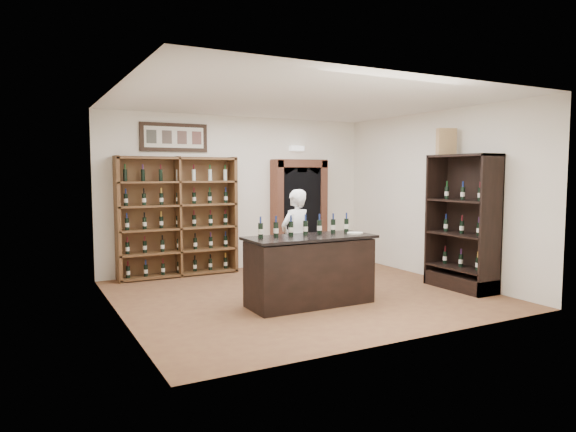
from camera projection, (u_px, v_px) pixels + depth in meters
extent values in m
plane|color=brown|center=(301.00, 294.00, 8.06)|extent=(5.50, 5.50, 0.00)
plane|color=white|center=(302.00, 101.00, 7.81)|extent=(5.50, 5.50, 0.00)
cube|color=white|center=(239.00, 193.00, 10.14)|extent=(5.50, 0.04, 3.00)
cube|color=white|center=(117.00, 204.00, 6.65)|extent=(0.04, 5.00, 3.00)
cube|color=white|center=(435.00, 195.00, 9.22)|extent=(0.04, 5.00, 3.00)
cube|color=brown|center=(176.00, 216.00, 9.54)|extent=(2.20, 0.02, 2.20)
cube|color=brown|center=(118.00, 219.00, 8.88)|extent=(0.06, 0.38, 2.20)
cube|color=brown|center=(233.00, 214.00, 9.88)|extent=(0.06, 0.38, 2.20)
cube|color=brown|center=(178.00, 217.00, 9.38)|extent=(0.04, 0.38, 2.20)
cube|color=brown|center=(179.00, 274.00, 9.47)|extent=(2.18, 0.38, 0.04)
cube|color=brown|center=(179.00, 251.00, 9.43)|extent=(2.18, 0.38, 0.04)
cube|color=brown|center=(178.00, 228.00, 9.40)|extent=(2.18, 0.38, 0.03)
cube|color=brown|center=(178.00, 205.00, 9.36)|extent=(2.18, 0.38, 0.04)
cube|color=brown|center=(178.00, 182.00, 9.32)|extent=(2.18, 0.38, 0.04)
cube|color=brown|center=(177.00, 158.00, 9.29)|extent=(2.18, 0.38, 0.04)
cube|color=black|center=(174.00, 137.00, 9.41)|extent=(1.25, 0.04, 0.52)
cube|color=black|center=(299.00, 214.00, 10.61)|extent=(0.97, 0.29, 2.05)
cube|color=brown|center=(277.00, 214.00, 10.35)|extent=(0.14, 0.35, 2.15)
cube|color=brown|center=(320.00, 212.00, 10.83)|extent=(0.14, 0.35, 2.15)
cube|color=brown|center=(299.00, 163.00, 10.51)|extent=(1.15, 0.35, 0.16)
cube|color=white|center=(297.00, 148.00, 10.57)|extent=(0.30, 0.10, 0.10)
cube|color=black|center=(310.00, 272.00, 7.40)|extent=(1.80, 0.70, 0.94)
cube|color=black|center=(310.00, 237.00, 7.36)|extent=(1.88, 0.78, 0.04)
cylinder|color=black|center=(261.00, 230.00, 7.13)|extent=(0.07, 0.07, 0.21)
cylinder|color=beige|center=(261.00, 232.00, 7.13)|extent=(0.07, 0.07, 0.07)
cylinder|color=navy|center=(261.00, 220.00, 7.12)|extent=(0.03, 0.03, 0.09)
cylinder|color=black|center=(276.00, 230.00, 7.24)|extent=(0.07, 0.07, 0.21)
cylinder|color=beige|center=(276.00, 231.00, 7.24)|extent=(0.07, 0.07, 0.07)
cylinder|color=navy|center=(276.00, 219.00, 7.23)|extent=(0.03, 0.03, 0.09)
cylinder|color=black|center=(291.00, 229.00, 7.35)|extent=(0.07, 0.07, 0.21)
cylinder|color=beige|center=(291.00, 230.00, 7.36)|extent=(0.07, 0.07, 0.07)
cylinder|color=navy|center=(291.00, 218.00, 7.34)|extent=(0.03, 0.03, 0.09)
cylinder|color=black|center=(305.00, 228.00, 7.47)|extent=(0.07, 0.07, 0.21)
cylinder|color=beige|center=(305.00, 229.00, 7.47)|extent=(0.07, 0.07, 0.07)
cylinder|color=navy|center=(305.00, 218.00, 7.45)|extent=(0.03, 0.03, 0.09)
cylinder|color=black|center=(319.00, 227.00, 7.58)|extent=(0.07, 0.07, 0.21)
cylinder|color=beige|center=(319.00, 228.00, 7.58)|extent=(0.07, 0.07, 0.07)
cylinder|color=navy|center=(320.00, 217.00, 7.57)|extent=(0.03, 0.03, 0.09)
cylinder|color=black|center=(333.00, 226.00, 7.69)|extent=(0.07, 0.07, 0.21)
cylinder|color=beige|center=(333.00, 227.00, 7.69)|extent=(0.07, 0.07, 0.07)
cylinder|color=navy|center=(333.00, 216.00, 7.68)|extent=(0.03, 0.03, 0.09)
cylinder|color=black|center=(346.00, 225.00, 7.80)|extent=(0.07, 0.07, 0.21)
cylinder|color=beige|center=(346.00, 226.00, 7.80)|extent=(0.07, 0.07, 0.07)
cylinder|color=navy|center=(346.00, 216.00, 7.79)|extent=(0.03, 0.03, 0.09)
cube|color=black|center=(472.00, 222.00, 8.45)|extent=(0.02, 1.20, 2.20)
cube|color=black|center=(491.00, 226.00, 7.83)|extent=(0.48, 0.04, 2.20)
cube|color=black|center=(436.00, 219.00, 8.85)|extent=(0.48, 0.04, 2.20)
cube|color=black|center=(464.00, 156.00, 8.25)|extent=(0.48, 1.20, 0.04)
cube|color=black|center=(460.00, 282.00, 8.43)|extent=(0.48, 1.20, 0.24)
cube|color=black|center=(461.00, 268.00, 8.41)|extent=(0.48, 1.16, 0.03)
cube|color=black|center=(462.00, 234.00, 8.36)|extent=(0.48, 1.16, 0.03)
cube|color=black|center=(463.00, 201.00, 8.31)|extent=(0.48, 1.16, 0.03)
imported|color=white|center=(296.00, 239.00, 8.42)|extent=(0.68, 0.54, 1.63)
cylinder|color=beige|center=(355.00, 233.00, 7.63)|extent=(0.24, 0.24, 0.02)
cube|color=tan|center=(446.00, 142.00, 8.58)|extent=(0.34, 0.23, 0.44)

